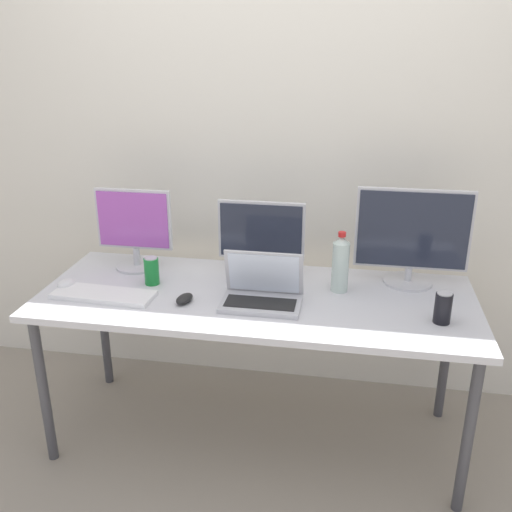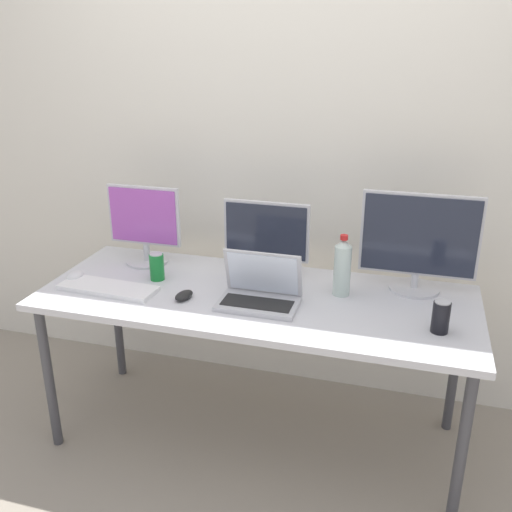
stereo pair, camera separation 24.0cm
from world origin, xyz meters
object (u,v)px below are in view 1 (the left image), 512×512
at_px(laptop_silver, 262,292).
at_px(soda_can_by_laptop, 443,308).
at_px(monitor_right, 412,236).
at_px(mouse_by_laptop, 66,284).
at_px(water_bottle, 340,264).
at_px(monitor_left, 134,228).
at_px(soda_can_near_keyboard, 152,271).
at_px(monitor_center, 261,236).
at_px(keyboard_main, 104,295).
at_px(mouse_by_keyboard, 184,299).
at_px(work_desk, 256,307).

bearing_deg(laptop_silver, soda_can_by_laptop, -3.95).
height_order(monitor_right, mouse_by_laptop, monitor_right).
distance_m(monitor_right, water_bottle, 0.35).
height_order(monitor_left, mouse_by_laptop, monitor_left).
distance_m(mouse_by_laptop, soda_can_by_laptop, 1.60).
bearing_deg(soda_can_near_keyboard, water_bottle, 4.83).
xyz_separation_m(mouse_by_laptop, water_bottle, (1.19, 0.18, 0.11)).
xyz_separation_m(monitor_center, keyboard_main, (-0.63, -0.35, -0.18)).
bearing_deg(soda_can_by_laptop, mouse_by_laptop, 178.23).
bearing_deg(monitor_center, keyboard_main, -151.10).
bearing_deg(laptop_silver, monitor_left, 156.29).
height_order(monitor_left, mouse_by_keyboard, monitor_left).
relative_size(monitor_left, keyboard_main, 0.88).
bearing_deg(monitor_right, monitor_center, -177.49).
bearing_deg(mouse_by_laptop, monitor_left, 65.02).
bearing_deg(laptop_silver, mouse_by_keyboard, -171.19).
relative_size(monitor_left, mouse_by_laptop, 4.12).
height_order(monitor_center, monitor_right, monitor_right).
height_order(work_desk, monitor_left, monitor_left).
height_order(mouse_by_keyboard, soda_can_by_laptop, soda_can_by_laptop).
height_order(work_desk, mouse_by_laptop, mouse_by_laptop).
distance_m(work_desk, monitor_center, 0.33).
distance_m(monitor_center, laptop_silver, 0.33).
relative_size(work_desk, mouse_by_laptop, 20.05).
distance_m(monitor_center, monitor_right, 0.67).
relative_size(monitor_left, soda_can_near_keyboard, 3.06).
relative_size(monitor_right, mouse_by_laptop, 5.32).
relative_size(work_desk, soda_can_by_laptop, 14.89).
xyz_separation_m(monitor_center, mouse_by_keyboard, (-0.27, -0.34, -0.18)).
bearing_deg(soda_can_by_laptop, work_desk, 170.64).
height_order(work_desk, mouse_by_keyboard, mouse_by_keyboard).
bearing_deg(monitor_right, mouse_by_laptop, -167.98).
distance_m(keyboard_main, soda_can_near_keyboard, 0.24).
relative_size(work_desk, laptop_silver, 5.68).
relative_size(monitor_center, mouse_by_keyboard, 3.95).
relative_size(monitor_center, soda_can_by_laptop, 3.15).
bearing_deg(laptop_silver, mouse_by_laptop, -179.99).
xyz_separation_m(work_desk, soda_can_by_laptop, (0.76, -0.12, 0.12)).
bearing_deg(monitor_center, soda_can_near_keyboard, -159.29).
bearing_deg(water_bottle, mouse_by_laptop, -171.30).
bearing_deg(soda_can_near_keyboard, monitor_right, 10.29).
bearing_deg(monitor_center, laptop_silver, -79.81).
height_order(monitor_center, soda_can_near_keyboard, monitor_center).
bearing_deg(keyboard_main, mouse_by_laptop, 167.09).
distance_m(laptop_silver, keyboard_main, 0.68).
distance_m(work_desk, mouse_by_laptop, 0.85).
height_order(laptop_silver, keyboard_main, laptop_silver).
height_order(water_bottle, soda_can_near_keyboard, water_bottle).
bearing_deg(work_desk, monitor_center, 93.52).
bearing_deg(soda_can_by_laptop, monitor_center, 156.28).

